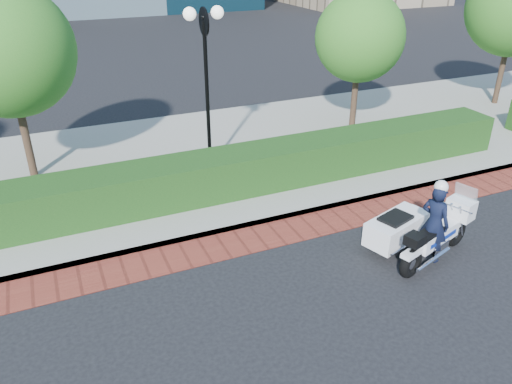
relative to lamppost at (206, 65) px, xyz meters
name	(u,v)px	position (x,y,z in m)	size (l,w,h in m)	color
ground	(251,287)	(-1.00, -5.20, -2.96)	(120.00, 120.00, 0.00)	black
brick_strip	(223,246)	(-1.00, -3.70, -2.95)	(60.00, 1.00, 0.01)	maroon
sidewalk	(168,164)	(-1.00, 0.80, -2.88)	(60.00, 8.00, 0.15)	gray
hedge_main	(192,179)	(-1.00, -1.60, -2.31)	(18.00, 1.20, 1.00)	black
lamppost	(206,65)	(0.00, 0.00, 0.00)	(1.02, 0.70, 4.21)	black
tree_b	(7,51)	(-4.50, 1.30, 0.48)	(3.20, 3.20, 4.89)	#332319
tree_c	(360,37)	(5.50, 1.30, 0.09)	(2.80, 2.80, 4.30)	#332319
police_motorcycle	(420,229)	(2.51, -5.59, -2.33)	(2.31, 1.67, 1.84)	black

